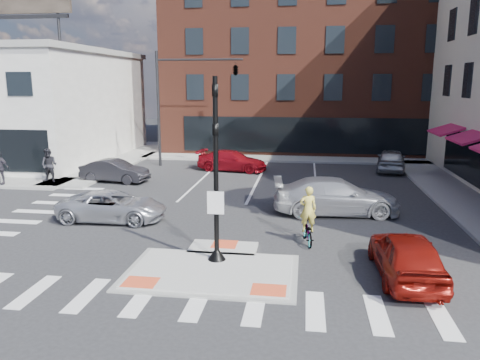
# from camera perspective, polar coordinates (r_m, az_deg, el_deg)

# --- Properties ---
(ground) EXTENTS (120.00, 120.00, 0.00)m
(ground) POSITION_cam_1_polar(r_m,az_deg,el_deg) (15.52, -3.11, -10.58)
(ground) COLOR #28282B
(ground) RESTS_ON ground
(refuge_island) EXTENTS (5.40, 4.65, 0.13)m
(refuge_island) POSITION_cam_1_polar(r_m,az_deg,el_deg) (15.26, -3.30, -10.77)
(refuge_island) COLOR gray
(refuge_island) RESTS_ON ground
(sidewalk_nw) EXTENTS (23.50, 20.50, 0.15)m
(sidewalk_nw) POSITION_cam_1_polar(r_m,az_deg,el_deg) (35.76, -25.33, 1.32)
(sidewalk_nw) COLOR gray
(sidewalk_nw) RESTS_ON ground
(sidewalk_e) EXTENTS (3.00, 24.00, 0.15)m
(sidewalk_e) POSITION_cam_1_polar(r_m,az_deg,el_deg) (26.02, 25.67, -2.30)
(sidewalk_e) COLOR gray
(sidewalk_e) RESTS_ON ground
(sidewalk_n) EXTENTS (26.00, 3.00, 0.15)m
(sidewalk_n) POSITION_cam_1_polar(r_m,az_deg,el_deg) (36.53, 8.21, 2.56)
(sidewalk_n) COLOR gray
(sidewalk_n) RESTS_ON ground
(building_n) EXTENTS (24.40, 18.40, 15.50)m
(building_n) POSITION_cam_1_polar(r_m,az_deg,el_deg) (46.09, 8.49, 14.10)
(building_n) COLOR #59281B
(building_n) RESTS_ON ground
(building_far_left) EXTENTS (10.00, 12.00, 10.00)m
(building_far_left) POSITION_cam_1_polar(r_m,az_deg,el_deg) (66.42, 2.16, 11.09)
(building_far_left) COLOR slate
(building_far_left) RESTS_ON ground
(building_far_right) EXTENTS (12.00, 12.00, 12.00)m
(building_far_right) POSITION_cam_1_polar(r_m,az_deg,el_deg) (68.34, 13.49, 11.64)
(building_far_right) COLOR brown
(building_far_right) RESTS_ON ground
(signal_pole) EXTENTS (0.60, 0.60, 5.98)m
(signal_pole) POSITION_cam_1_polar(r_m,az_deg,el_deg) (15.15, -2.93, -1.75)
(signal_pole) COLOR black
(signal_pole) RESTS_ON refuge_island
(mast_arm_signal) EXTENTS (6.10, 2.24, 8.00)m
(mast_arm_signal) POSITION_cam_1_polar(r_m,az_deg,el_deg) (32.67, -3.16, 12.37)
(mast_arm_signal) COLOR black
(mast_arm_signal) RESTS_ON ground
(silver_suv) EXTENTS (4.68, 2.24, 1.29)m
(silver_suv) POSITION_cam_1_polar(r_m,az_deg,el_deg) (21.04, -15.26, -3.08)
(silver_suv) COLOR silver
(silver_suv) RESTS_ON ground
(red_sedan) EXTENTS (1.87, 4.40, 1.48)m
(red_sedan) POSITION_cam_1_polar(r_m,az_deg,el_deg) (15.31, 19.61, -8.61)
(red_sedan) COLOR maroon
(red_sedan) RESTS_ON ground
(white_pickup) EXTENTS (5.86, 2.84, 1.64)m
(white_pickup) POSITION_cam_1_polar(r_m,az_deg,el_deg) (21.72, 11.61, -1.95)
(white_pickup) COLOR silver
(white_pickup) RESTS_ON ground
(bg_car_dark) EXTENTS (4.26, 1.97, 1.35)m
(bg_car_dark) POSITION_cam_1_polar(r_m,az_deg,el_deg) (29.09, -15.03, 1.09)
(bg_car_dark) COLOR #232327
(bg_car_dark) RESTS_ON ground
(bg_car_silver) EXTENTS (2.52, 4.70, 1.52)m
(bg_car_silver) POSITION_cam_1_polar(r_m,az_deg,el_deg) (33.14, 17.95, 2.34)
(bg_car_silver) COLOR #A6A9AD
(bg_car_silver) RESTS_ON ground
(bg_car_red) EXTENTS (4.95, 2.62, 1.37)m
(bg_car_red) POSITION_cam_1_polar(r_m,az_deg,el_deg) (31.67, -0.99, 2.37)
(bg_car_red) COLOR maroon
(bg_car_red) RESTS_ON ground
(cyclist) EXTENTS (0.86, 1.79, 2.18)m
(cyclist) POSITION_cam_1_polar(r_m,az_deg,el_deg) (17.64, 8.23, -5.35)
(cyclist) COLOR #3F3F44
(cyclist) RESTS_ON ground
(pedestrian_a) EXTENTS (0.97, 0.75, 1.98)m
(pedestrian_a) POSITION_cam_1_polar(r_m,az_deg,el_deg) (29.53, -22.24, 1.67)
(pedestrian_a) COLOR black
(pedestrian_a) RESTS_ON sidewalk_nw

